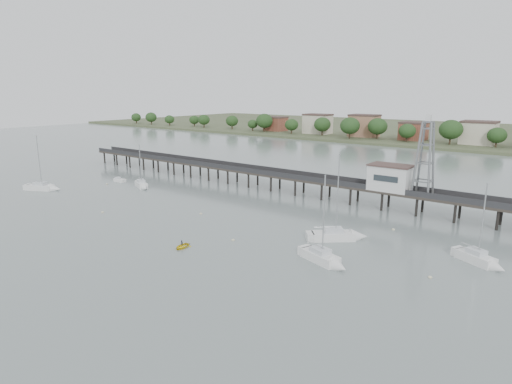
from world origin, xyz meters
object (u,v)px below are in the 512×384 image
lattice_tower (425,159)px  white_tender (120,180)px  yellow_dinghy (182,248)px  sailboat_b (142,186)px  sailboat_c (342,236)px  sailboat_a (46,188)px  sailboat_d (326,260)px  pier (287,177)px  sailboat_e (482,261)px

lattice_tower → white_tender: bearing=-166.7°
lattice_tower → yellow_dinghy: (-23.50, -41.50, -11.10)m
lattice_tower → sailboat_b: lattice_tower is taller
sailboat_b → white_tender: 11.24m
sailboat_c → sailboat_a: size_ratio=1.05×
sailboat_d → yellow_dinghy: sailboat_d is taller
sailboat_d → yellow_dinghy: (-20.94, -7.89, -0.64)m
sailboat_b → white_tender: sailboat_b is taller
sailboat_d → white_tender: sailboat_d is taller
sailboat_b → yellow_dinghy: sailboat_b is taller
pier → white_tender: size_ratio=41.49×
lattice_tower → sailboat_b: 66.27m
pier → sailboat_d: 44.46m
pier → sailboat_c: bearing=-41.3°
sailboat_b → sailboat_d: (60.18, -14.98, -0.01)m
sailboat_a → yellow_dinghy: 56.42m
lattice_tower → sailboat_d: (-2.56, -33.61, -10.46)m
pier → sailboat_c: (26.05, -22.86, -3.16)m
sailboat_a → white_tender: (5.59, 17.21, -0.22)m
lattice_tower → sailboat_d: lattice_tower is taller
sailboat_e → white_tender: size_ratio=3.37×
sailboat_e → sailboat_d: bearing=-115.7°
white_tender → yellow_dinghy: size_ratio=1.22×
lattice_tower → sailboat_a: 87.38m
sailboat_c → yellow_dinghy: bearing=-174.9°
sailboat_b → yellow_dinghy: (39.23, -22.87, -0.65)m
lattice_tower → white_tender: (-73.92, -17.49, -10.68)m
sailboat_d → sailboat_a: sailboat_a is taller
sailboat_a → sailboat_b: bearing=17.0°
pier → white_tender: pier is taller
sailboat_c → lattice_tower: bearing=35.7°
lattice_tower → sailboat_a: bearing=-156.4°
sailboat_b → sailboat_d: bearing=9.3°
sailboat_e → sailboat_a: sailboat_a is taller
lattice_tower → sailboat_d: bearing=-94.4°
sailboat_b → sailboat_c: sailboat_c is taller
sailboat_a → white_tender: 18.10m
sailboat_e → sailboat_a: (-94.35, -14.08, -0.01)m
lattice_tower → white_tender: size_ratio=4.29×
sailboat_b → lattice_tower: bearing=39.8°
pier → lattice_tower: (31.50, 0.00, 7.31)m
sailboat_d → white_tender: bearing=-174.4°
sailboat_b → yellow_dinghy: bearing=-7.0°
sailboat_e → white_tender: sailboat_e is taller
lattice_tower → sailboat_b: (-62.74, -18.63, -10.45)m
sailboat_c → sailboat_a: (-74.06, -11.84, 0.00)m
sailboat_c → sailboat_e: (20.29, 2.24, 0.01)m
sailboat_c → sailboat_d: sailboat_c is taller
yellow_dinghy → sailboat_d: bearing=10.3°
yellow_dinghy → pier: bearing=90.5°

